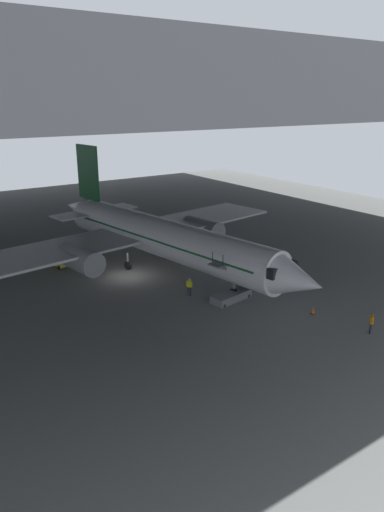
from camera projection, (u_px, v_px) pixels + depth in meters
The scene contains 8 objects.
ground_plane at pixel (129, 276), 48.16m from camera, with size 110.00×110.00×0.00m, color slate.
hangar_structure at pixel (64, 96), 53.44m from camera, with size 121.00×99.00×17.91m.
airplane_main at pixel (160, 237), 49.14m from camera, with size 37.01×37.99×11.84m.
boarding_stairs at pixel (231, 292), 42.31m from camera, with size 4.44×2.06×4.74m.
crew_worker_near_nose at pixel (371, 322), 36.20m from camera, with size 0.41×0.42×1.71m.
crew_worker_by_stairs at pixel (189, 286), 43.25m from camera, with size 0.40×0.44×1.64m.
traffic_cone_orange at pixel (313, 311), 39.76m from camera, with size 0.36×0.36×0.60m.
baggage_tug at pixel (60, 262), 50.78m from camera, with size 1.63×2.38×0.90m.
Camera 1 is at (-20.41, -40.69, 17.09)m, focal length 33.70 mm.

